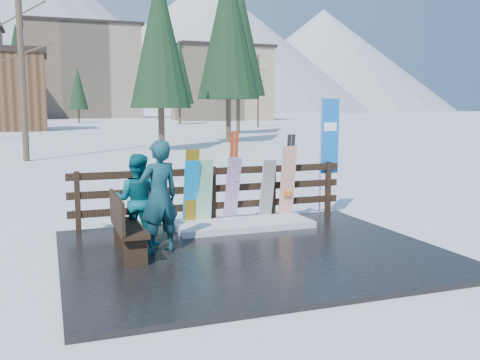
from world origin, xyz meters
name	(u,v)px	position (x,y,z in m)	size (l,w,h in m)	color
ground	(253,255)	(0.00, 0.00, 0.00)	(700.00, 700.00, 0.00)	white
deck	(253,252)	(0.00, 0.00, 0.04)	(6.00, 5.00, 0.08)	black
fence	(213,191)	(0.00, 2.20, 0.74)	(5.60, 0.10, 1.15)	black
snow_patch	(244,225)	(0.43, 1.60, 0.14)	(2.64, 1.00, 0.12)	white
bench	(124,224)	(-2.01, 0.33, 0.60)	(0.41, 1.50, 0.97)	black
snowboard_0	(191,194)	(-0.51, 1.98, 0.74)	(0.29, 0.03, 1.35)	#038FDF
snowboard_1	(204,193)	(-0.24, 1.98, 0.74)	(0.31, 0.03, 1.33)	silver
snowboard_2	(192,188)	(-0.49, 1.98, 0.84)	(0.27, 0.03, 1.53)	#E3A606
snowboard_3	(232,191)	(0.33, 1.98, 0.76)	(0.28, 0.03, 1.40)	white
snowboard_4	(267,190)	(1.08, 1.98, 0.72)	(0.28, 0.03, 1.30)	black
snowboard_5	(288,183)	(1.53, 1.98, 0.85)	(0.31, 0.03, 1.55)	silver
ski_pair_a	(233,178)	(0.37, 2.05, 1.01)	(0.16, 0.25, 1.85)	#A53214
ski_pair_b	(289,177)	(1.59, 2.05, 0.96)	(0.17, 0.26, 1.77)	black
rental_flag	(328,141)	(2.59, 2.25, 1.69)	(0.45, 0.04, 2.60)	silver
person_front	(159,197)	(-1.45, 0.38, 0.98)	(0.66, 0.43, 1.80)	#175D57
person_back	(137,200)	(-1.71, 0.91, 0.86)	(0.75, 0.59, 1.55)	#085A69
resort_buildings	(65,74)	(1.03, 115.41, 9.81)	(73.00, 87.60, 22.60)	tan
trees	(136,73)	(5.80, 48.44, 5.98)	(41.95, 68.72, 14.18)	#382B1E
mountains	(28,24)	(-10.50, 328.41, 50.20)	(520.00, 260.00, 120.00)	white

